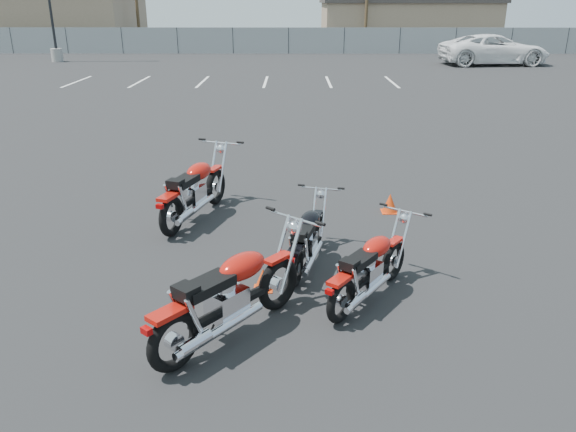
{
  "coord_description": "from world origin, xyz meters",
  "views": [
    {
      "loc": [
        0.25,
        -7.15,
        3.64
      ],
      "look_at": [
        0.2,
        0.6,
        0.65
      ],
      "focal_mm": 35.0,
      "sensor_mm": 36.0,
      "label": 1
    }
  ],
  "objects_px": {
    "motorcycle_front_red": "(195,190)",
    "motorcycle_second_black": "(308,238)",
    "white_van": "(495,41)",
    "motorcycle_third_red": "(230,295)",
    "motorcycle_rear_red": "(370,268)"
  },
  "relations": [
    {
      "from": "motorcycle_second_black",
      "to": "white_van",
      "type": "height_order",
      "value": "white_van"
    },
    {
      "from": "motorcycle_front_red",
      "to": "white_van",
      "type": "distance_m",
      "value": 28.91
    },
    {
      "from": "motorcycle_second_black",
      "to": "motorcycle_third_red",
      "type": "bearing_deg",
      "value": -116.21
    },
    {
      "from": "motorcycle_front_red",
      "to": "motorcycle_second_black",
      "type": "relative_size",
      "value": 1.25
    },
    {
      "from": "motorcycle_second_black",
      "to": "white_van",
      "type": "xyz_separation_m",
      "value": [
        11.79,
        27.29,
        0.96
      ]
    },
    {
      "from": "motorcycle_front_red",
      "to": "motorcycle_third_red",
      "type": "bearing_deg",
      "value": -74.89
    },
    {
      "from": "white_van",
      "to": "motorcycle_front_red",
      "type": "bearing_deg",
      "value": 147.42
    },
    {
      "from": "white_van",
      "to": "motorcycle_rear_red",
      "type": "bearing_deg",
      "value": 154.47
    },
    {
      "from": "motorcycle_front_red",
      "to": "motorcycle_rear_red",
      "type": "height_order",
      "value": "motorcycle_front_red"
    },
    {
      "from": "motorcycle_front_red",
      "to": "motorcycle_third_red",
      "type": "xyz_separation_m",
      "value": [
        1.01,
        -3.73,
        0.0
      ]
    },
    {
      "from": "motorcycle_third_red",
      "to": "white_van",
      "type": "xyz_separation_m",
      "value": [
        12.71,
        29.16,
        0.85
      ]
    },
    {
      "from": "motorcycle_front_red",
      "to": "motorcycle_second_black",
      "type": "distance_m",
      "value": 2.68
    },
    {
      "from": "motorcycle_third_red",
      "to": "motorcycle_rear_red",
      "type": "height_order",
      "value": "motorcycle_third_red"
    },
    {
      "from": "motorcycle_third_red",
      "to": "motorcycle_rear_red",
      "type": "distance_m",
      "value": 1.9
    },
    {
      "from": "motorcycle_rear_red",
      "to": "motorcycle_front_red",
      "type": "bearing_deg",
      "value": 133.32
    }
  ]
}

